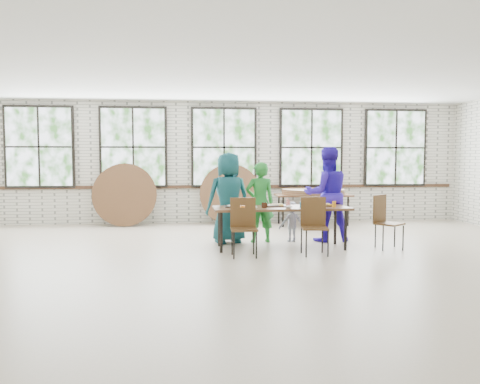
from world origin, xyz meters
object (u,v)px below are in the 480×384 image
Objects in this scene: dining_table at (281,210)px; storage_table at (313,197)px; chair_near_left at (243,222)px; chair_near_right at (314,221)px.

dining_table is 3.15m from storage_table.
chair_near_left is (-0.73, -0.56, -0.13)m from dining_table.
storage_table is at bearing 82.42° from chair_near_right.
dining_table is at bearing 38.08° from chair_near_left.
dining_table is 0.72m from chair_near_right.
chair_near_left is at bearing -144.39° from dining_table.
dining_table is 0.93m from chair_near_left.
chair_near_left reaches higher than dining_table.
chair_near_right is 3.52m from storage_table.
dining_table is at bearing 136.67° from chair_near_right.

